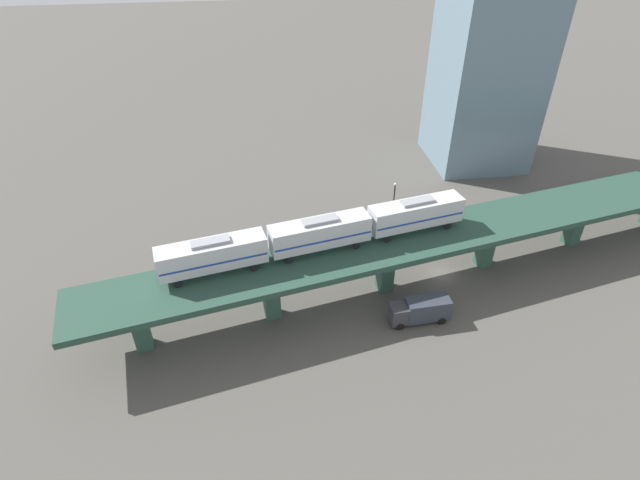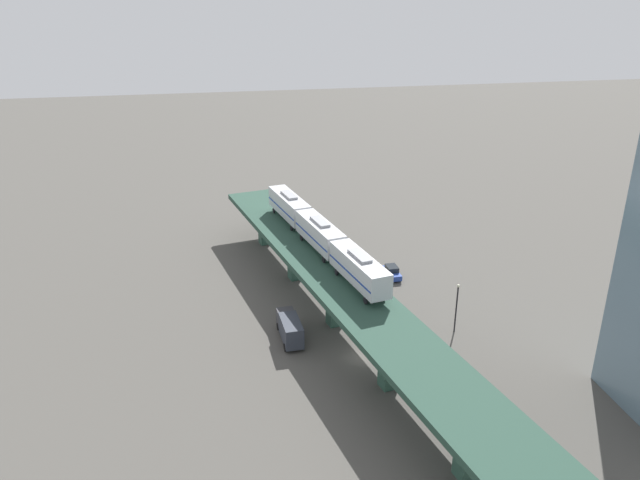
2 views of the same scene
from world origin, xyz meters
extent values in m
plane|color=#4C4944|center=(0.00, 0.00, 0.00)|extent=(400.00, 400.00, 0.00)
cube|color=#244135|center=(0.00, 0.00, 6.85)|extent=(26.75, 91.81, 0.80)
cube|color=#2D5142|center=(7.75, -37.71, 3.23)|extent=(2.13, 2.13, 6.45)
cube|color=#2D5142|center=(4.73, -23.02, 3.23)|extent=(2.13, 2.13, 6.45)
cube|color=#2D5142|center=(1.71, -8.33, 3.23)|extent=(2.13, 2.13, 6.45)
cube|color=#2D5142|center=(-1.31, 6.37, 3.23)|extent=(2.13, 2.13, 6.45)
cube|color=#2D5142|center=(-4.33, 21.06, 3.23)|extent=(2.13, 2.13, 6.45)
cube|color=silver|center=(4.56, -29.12, 9.79)|extent=(5.16, 12.32, 3.10)
cube|color=navy|center=(4.56, -29.12, 9.49)|extent=(5.15, 12.09, 0.24)
cube|color=gray|center=(4.56, -29.12, 11.52)|extent=(2.22, 4.40, 0.36)
cylinder|color=black|center=(4.24, -33.47, 7.67)|extent=(0.38, 0.87, 0.84)
cylinder|color=black|center=(6.57, -33.00, 7.67)|extent=(0.38, 0.87, 0.84)
cylinder|color=black|center=(2.55, -25.25, 7.67)|extent=(0.38, 0.87, 0.84)
cylinder|color=black|center=(4.88, -24.77, 7.67)|extent=(0.38, 0.87, 0.84)
cube|color=silver|center=(2.02, -16.78, 9.79)|extent=(5.16, 12.32, 3.10)
cube|color=navy|center=(2.02, -16.78, 9.49)|extent=(5.15, 12.09, 0.24)
cube|color=gray|center=(2.02, -16.78, 11.52)|extent=(2.22, 4.40, 0.36)
cylinder|color=black|center=(1.70, -21.13, 7.67)|extent=(0.38, 0.87, 0.84)
cylinder|color=black|center=(4.03, -20.65, 7.67)|extent=(0.38, 0.87, 0.84)
cylinder|color=black|center=(0.01, -12.90, 7.67)|extent=(0.38, 0.87, 0.84)
cylinder|color=black|center=(2.34, -12.43, 7.67)|extent=(0.38, 0.87, 0.84)
cube|color=silver|center=(-0.52, -4.44, 9.79)|extent=(5.16, 12.32, 3.10)
cube|color=navy|center=(-0.52, -4.44, 9.49)|extent=(5.15, 12.09, 0.24)
cube|color=gray|center=(-0.52, -4.44, 11.52)|extent=(2.22, 4.40, 0.36)
cylinder|color=black|center=(-0.84, -8.79, 7.67)|extent=(0.38, 0.87, 0.84)
cylinder|color=black|center=(1.49, -8.31, 7.67)|extent=(0.38, 0.87, 0.84)
cylinder|color=black|center=(-2.53, -0.56, 7.67)|extent=(0.38, 0.87, 0.84)
cylinder|color=black|center=(-0.20, -0.08, 7.67)|extent=(0.38, 0.87, 0.84)
cube|color=#233D93|center=(-10.01, -20.43, 0.73)|extent=(1.95, 4.46, 0.80)
cube|color=#1E2328|center=(-10.01, -20.58, 1.51)|extent=(1.71, 2.25, 0.76)
cylinder|color=black|center=(-10.82, -21.89, 0.33)|extent=(0.26, 0.67, 0.66)
cylinder|color=black|center=(-9.11, -21.83, 0.33)|extent=(0.26, 0.67, 0.66)
cylinder|color=black|center=(-10.91, -19.03, 0.33)|extent=(0.26, 0.67, 0.66)
cylinder|color=black|center=(-9.21, -18.97, 0.33)|extent=(0.26, 0.67, 0.66)
cube|color=silver|center=(-8.52, 1.95, 0.73)|extent=(1.93, 4.45, 0.80)
cube|color=#1E2328|center=(-8.52, 1.80, 1.51)|extent=(1.71, 2.25, 0.76)
cylinder|color=black|center=(-9.42, 0.54, 0.33)|extent=(0.26, 0.67, 0.66)
cylinder|color=black|center=(-7.71, 0.49, 0.33)|extent=(0.26, 0.67, 0.66)
cylinder|color=black|center=(-9.33, 3.40, 0.33)|extent=(0.26, 0.67, 0.66)
cylinder|color=black|center=(-7.62, 3.35, 0.33)|extent=(0.26, 0.67, 0.66)
cube|color=#B7BABF|center=(-8.34, 15.35, 0.73)|extent=(1.89, 4.44, 0.80)
cube|color=#1E2328|center=(-8.34, 15.20, 1.51)|extent=(1.69, 2.23, 0.76)
cylinder|color=black|center=(-9.22, 13.94, 0.33)|extent=(0.25, 0.66, 0.66)
cylinder|color=black|center=(-7.51, 13.91, 0.33)|extent=(0.25, 0.66, 0.66)
cylinder|color=black|center=(-9.16, 16.80, 0.33)|extent=(0.25, 0.66, 0.66)
cylinder|color=black|center=(-7.45, 16.77, 0.33)|extent=(0.25, 0.66, 0.66)
cube|color=#333338|center=(8.25, -8.30, 1.65)|extent=(2.30, 2.11, 2.30)
cube|color=#2D333D|center=(8.07, -4.71, 1.85)|extent=(2.56, 5.31, 2.70)
cylinder|color=black|center=(7.26, -8.35, 0.50)|extent=(0.40, 1.02, 1.00)
cylinder|color=black|center=(9.24, -8.25, 0.50)|extent=(0.40, 1.02, 1.00)
cylinder|color=black|center=(6.96, -3.20, 0.50)|extent=(0.40, 1.02, 1.00)
cylinder|color=black|center=(9.03, -3.10, 0.50)|extent=(0.40, 1.02, 1.00)
cylinder|color=black|center=(-13.26, -3.37, 3.25)|extent=(0.20, 0.20, 6.50)
sphere|color=beige|center=(-13.26, -3.37, 6.72)|extent=(0.44, 0.44, 0.44)
camera|label=1|loc=(49.35, -23.41, 43.03)|focal=28.00mm
camera|label=2|loc=(17.46, 62.59, 42.55)|focal=35.00mm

